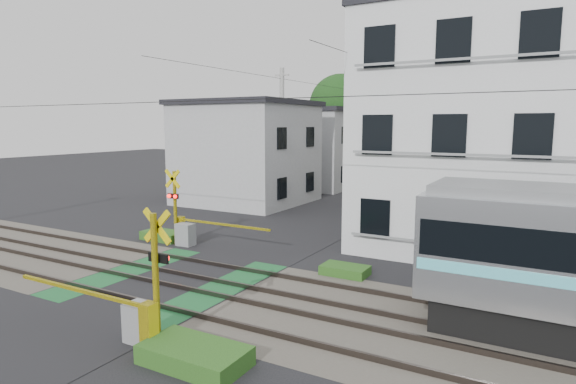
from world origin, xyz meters
The scene contains 11 objects.
ground centered at (0.00, 0.00, 0.00)m, with size 120.00×120.00×0.00m, color black.
track_bed centered at (0.00, 0.00, 0.04)m, with size 120.00×120.00×0.14m.
crossing_signal_near centered at (2.59, -3.65, 0.71)m, with size 4.74×0.65×3.09m.
crossing_signal_far centered at (-2.59, 3.65, 0.71)m, with size 4.74×0.65×3.09m.
apartment_block centered at (8.50, 9.49, 4.66)m, with size 10.20×8.36×9.30m.
houses_row centered at (0.25, 25.92, 3.24)m, with size 22.07×31.35×6.80m.
tree_hill centered at (-1.13, 48.56, 5.65)m, with size 40.00×12.51×11.30m.
catenary centered at (6.00, 0.03, 3.70)m, with size 60.00×5.04×7.00m.
utility_poles centered at (-1.05, 23.01, 4.08)m, with size 7.90×42.00×8.00m.
pedestrian centered at (0.23, 33.26, 0.90)m, with size 0.66×0.43×1.81m, color black.
weed_patches centered at (1.76, -0.09, 0.18)m, with size 10.25×8.80×0.40m.
Camera 1 is at (10.37, -10.93, 4.87)m, focal length 30.00 mm.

